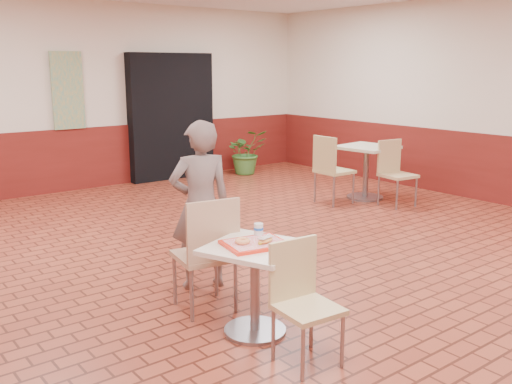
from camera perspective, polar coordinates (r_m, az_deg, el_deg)
room_shell at (r=5.56m, az=5.91°, el=7.49°), size 8.01×10.01×3.01m
wainscot_band at (r=5.74m, az=5.68°, el=-2.51°), size 8.00×10.00×1.00m
corridor_doorway at (r=10.24m, az=-8.44°, el=7.45°), size 1.60×0.22×2.20m
promo_poster at (r=9.51m, az=-18.31°, el=9.60°), size 0.50×0.03×1.20m
main_table at (r=4.28m, az=-0.10°, el=-8.24°), size 0.65×0.65×0.69m
chair_main_front at (r=3.91m, az=4.60°, el=-10.28°), size 0.42×0.42×0.84m
chair_main_back at (r=4.62m, az=-4.84°, el=-5.71°), size 0.52×0.52×0.97m
customer at (r=5.10m, az=-5.56°, el=-1.36°), size 0.64×0.52×1.52m
serving_tray at (r=4.20m, az=-0.10°, el=-5.20°), size 0.45×0.35×0.03m
ring_donut at (r=4.16m, az=-1.35°, el=-4.92°), size 0.14×0.14×0.04m
long_john_donut at (r=4.17m, az=0.93°, el=-4.84°), size 0.16×0.10×0.05m
paper_cup at (r=4.35m, az=0.26°, el=-3.73°), size 0.07×0.07×0.09m
second_table at (r=8.78m, az=10.97°, el=2.85°), size 0.76×0.76×0.80m
chair_second_left at (r=8.34m, az=7.46°, el=2.59°), size 0.47×0.47×1.00m
chair_second_front at (r=8.46m, az=13.67°, el=2.23°), size 0.48×0.48×0.94m
potted_plant at (r=10.63m, az=-0.98°, el=4.04°), size 0.89×0.82×0.83m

